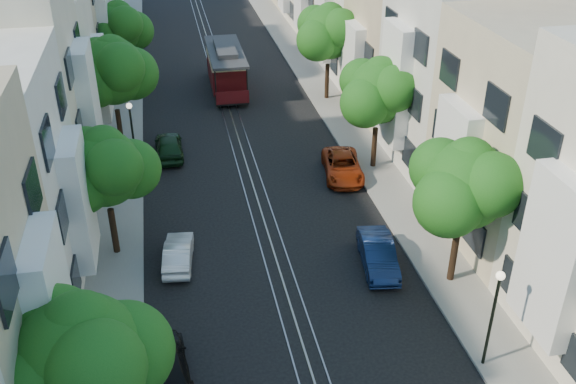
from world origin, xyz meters
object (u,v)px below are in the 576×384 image
cable_car (226,66)px  parked_car_e_mid (378,254)px  tree_w_b (106,170)px  tree_w_c (113,72)px  tree_w_a (83,361)px  lamp_east (495,305)px  tree_e_b (466,187)px  lamp_west (132,127)px  parked_car_e_far (343,166)px  parked_car_w_mid (178,253)px  parked_car_w_far (169,146)px  tree_w_d (119,29)px  tree_e_c (379,93)px  parked_car_w_near (165,366)px  tree_e_d (329,33)px

cable_car → parked_car_e_mid: (4.10, -23.70, -1.18)m
tree_w_b → tree_w_c: size_ratio=0.88×
tree_w_a → lamp_east: (13.44, 2.02, -1.89)m
tree_e_b → lamp_west: (-13.56, 13.02, -1.89)m
tree_w_a → parked_car_e_mid: bearing=37.0°
tree_w_c → parked_car_e_far: 14.25m
lamp_east → lamp_west: bearing=125.0°
tree_w_a → parked_car_e_far: 21.65m
parked_car_e_far → parked_car_w_mid: 11.67m
lamp_west → parked_car_w_far: bearing=43.6°
tree_w_d → parked_car_e_mid: (11.54, -25.31, -3.95)m
tree_e_c → lamp_west: (-13.56, 2.02, -1.75)m
tree_w_a → parked_car_w_near: bearing=62.2°
lamp_east → parked_car_e_far: lamp_east is taller
tree_e_b → tree_w_a: size_ratio=1.00×
tree_e_d → tree_w_a: tree_e_d is taller
tree_e_d → parked_car_e_far: size_ratio=1.54×
parked_car_e_mid → parked_car_w_mid: size_ratio=1.15×
lamp_east → parked_car_w_far: size_ratio=1.04×
tree_e_b → lamp_east: tree_e_b is taller
tree_e_c → tree_w_a: bearing=-128.7°
parked_car_w_mid → parked_car_w_far: parked_car_w_far is taller
tree_w_b → parked_car_w_near: (1.92, -8.36, -3.78)m
lamp_west → parked_car_w_near: 16.58m
parked_car_e_far → lamp_east: bearing=-77.8°
tree_w_d → parked_car_w_mid: (2.74, -23.36, -4.03)m
tree_w_c → lamp_west: (0.84, -2.98, -2.22)m
parked_car_e_mid → tree_w_a: bearing=-135.4°
lamp_east → parked_car_w_far: (-10.70, 19.81, -2.17)m
tree_e_b → parked_car_e_far: bearing=101.5°
tree_e_c → lamp_east: 16.10m
parked_car_e_mid → cable_car: bearing=107.4°
tree_e_b → parked_car_w_mid: size_ratio=1.94×
lamp_east → lamp_west: (-12.60, 18.00, 0.00)m
tree_w_c → parked_car_w_mid: size_ratio=2.06×
tree_e_d → tree_w_d: size_ratio=1.05×
parked_car_e_far → parked_car_w_far: bearing=162.7°
tree_w_b → parked_car_w_far: bearing=74.4°
tree_e_c → tree_w_a: 23.05m
tree_e_d → parked_car_e_mid: size_ratio=1.72×
cable_car → parked_car_w_near: bearing=-100.3°
parked_car_w_far → tree_e_c: bearing=161.0°
lamp_west → cable_car: lamp_west is taller
tree_w_b → cable_car: 21.85m
tree_e_c → tree_w_c: bearing=160.9°
tree_w_b → tree_w_d: bearing=90.0°
tree_e_b → tree_e_d: (0.00, 22.00, 0.13)m
parked_car_e_mid → parked_car_e_far: 8.68m
tree_w_d → lamp_west: size_ratio=1.57×
tree_w_a → lamp_west: tree_w_a is taller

